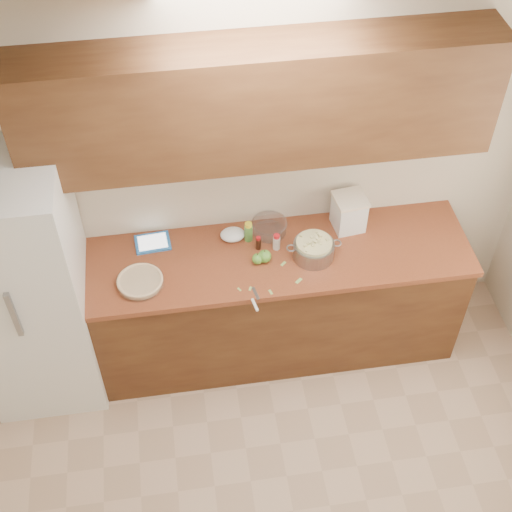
{
  "coord_description": "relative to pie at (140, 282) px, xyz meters",
  "views": [
    {
      "loc": [
        -0.49,
        -1.52,
        4.17
      ],
      "look_at": [
        -0.05,
        1.43,
        0.98
      ],
      "focal_mm": 50.0,
      "sensor_mm": 36.0,
      "label": 1
    }
  ],
  "objects": [
    {
      "name": "pie",
      "position": [
        0.0,
        0.0,
        0.0
      ],
      "size": [
        0.29,
        0.29,
        0.05
      ],
      "rotation": [
        0.0,
        0.0,
        -0.26
      ],
      "color": "silver",
      "rests_on": "counter_run"
    },
    {
      "name": "paring_knife",
      "position": [
        0.66,
        -0.25,
        -0.02
      ],
      "size": [
        0.06,
        0.19,
        0.02
      ],
      "rotation": [
        0.0,
        0.0,
        0.2
      ],
      "color": "gray",
      "rests_on": "counter_run"
    },
    {
      "name": "lemon_bottle",
      "position": [
        0.7,
        0.28,
        0.04
      ],
      "size": [
        0.05,
        0.05,
        0.14
      ],
      "rotation": [
        0.0,
        0.0,
        0.18
      ],
      "color": "#4C8C38",
      "rests_on": "counter_run"
    },
    {
      "name": "cinnamon_shaker",
      "position": [
        0.86,
        0.18,
        0.03
      ],
      "size": [
        0.05,
        0.05,
        0.11
      ],
      "rotation": [
        0.0,
        0.0,
        0.08
      ],
      "color": "beige",
      "rests_on": "counter_run"
    },
    {
      "name": "peel_a",
      "position": [
        0.58,
        -0.13,
        -0.02
      ],
      "size": [
        0.03,
        0.03,
        0.0
      ],
      "primitive_type": "cube",
      "rotation": [
        0.0,
        0.0,
        -1.03
      ],
      "color": "#92B558",
      "rests_on": "counter_run"
    },
    {
      "name": "peel_d",
      "position": [
        0.76,
        -0.18,
        -0.02
      ],
      "size": [
        0.02,
        0.04,
        0.0
      ],
      "primitive_type": "cube",
      "rotation": [
        0.0,
        0.0,
        1.86
      ],
      "color": "#92B558",
      "rests_on": "counter_run"
    },
    {
      "name": "colander",
      "position": [
        1.07,
        0.07,
        0.04
      ],
      "size": [
        0.35,
        0.26,
        0.13
      ],
      "rotation": [
        0.0,
        0.0,
        -0.27
      ],
      "color": "gray",
      "rests_on": "counter_run"
    },
    {
      "name": "peel_e",
      "position": [
        0.88,
        0.04,
        -0.02
      ],
      "size": [
        0.04,
        0.04,
        0.0
      ],
      "primitive_type": "cube",
      "rotation": [
        0.0,
        0.0,
        0.76
      ],
      "color": "#92B558",
      "rests_on": "counter_run"
    },
    {
      "name": "vanilla_bottle",
      "position": [
        0.75,
        0.19,
        0.02
      ],
      "size": [
        0.03,
        0.03,
        0.1
      ],
      "rotation": [
        0.0,
        0.0,
        0.26
      ],
      "color": "black",
      "rests_on": "counter_run"
    },
    {
      "name": "apple_center",
      "position": [
        0.77,
        0.08,
        0.02
      ],
      "size": [
        0.08,
        0.08,
        0.09
      ],
      "color": "#53902D",
      "rests_on": "counter_run"
    },
    {
      "name": "peel_b",
      "position": [
        0.65,
        -0.13,
        -0.02
      ],
      "size": [
        0.03,
        0.04,
        0.0
      ],
      "primitive_type": "cube",
      "rotation": [
        0.0,
        0.0,
        1.16
      ],
      "color": "#92B558",
      "rests_on": "counter_run"
    },
    {
      "name": "flour_canister",
      "position": [
        1.35,
        0.3,
        0.1
      ],
      "size": [
        0.22,
        0.22,
        0.25
      ],
      "rotation": [
        0.0,
        0.0,
        0.12
      ],
      "color": "white",
      "rests_on": "counter_run"
    },
    {
      "name": "room_shell",
      "position": [
        0.76,
        -1.35,
        0.36
      ],
      "size": [
        3.6,
        3.6,
        3.6
      ],
      "color": "tan",
      "rests_on": "ground"
    },
    {
      "name": "mixing_bowl",
      "position": [
        0.84,
        0.33,
        0.02
      ],
      "size": [
        0.23,
        0.23,
        0.09
      ],
      "rotation": [
        0.0,
        0.0,
        0.13
      ],
      "color": "silver",
      "rests_on": "counter_run"
    },
    {
      "name": "peel_c",
      "position": [
        0.95,
        -0.12,
        -0.02
      ],
      "size": [
        0.05,
        0.05,
        0.0
      ],
      "primitive_type": "cube",
      "rotation": [
        0.0,
        0.0,
        -2.43
      ],
      "color": "#92B558",
      "rests_on": "counter_run"
    },
    {
      "name": "upper_cabinets",
      "position": [
        0.76,
        0.28,
        1.01
      ],
      "size": [
        2.6,
        0.34,
        0.7
      ],
      "primitive_type": "cube",
      "color": "brown",
      "rests_on": "room_shell"
    },
    {
      "name": "apple_left",
      "position": [
        0.72,
        0.07,
        0.01
      ],
      "size": [
        0.07,
        0.07,
        0.08
      ],
      "color": "#53902D",
      "rests_on": "counter_run"
    },
    {
      "name": "paper_towel",
      "position": [
        0.6,
        0.3,
        0.01
      ],
      "size": [
        0.19,
        0.17,
        0.07
      ],
      "primitive_type": "ellipsoid",
      "rotation": [
        0.0,
        0.0,
        -0.27
      ],
      "color": "white",
      "rests_on": "counter_run"
    },
    {
      "name": "tablet",
      "position": [
        0.09,
        0.33,
        -0.02
      ],
      "size": [
        0.23,
        0.18,
        0.02
      ],
      "rotation": [
        0.0,
        0.0,
        0.08
      ],
      "color": "blue",
      "rests_on": "counter_run"
    },
    {
      "name": "counter_run",
      "position": [
        0.76,
        0.12,
        -0.48
      ],
      "size": [
        2.64,
        0.68,
        0.92
      ],
      "color": "#593519",
      "rests_on": "ground"
    },
    {
      "name": "fridge",
      "position": [
        -0.68,
        0.09,
        -0.04
      ],
      "size": [
        0.7,
        0.7,
        1.8
      ],
      "primitive_type": "cube",
      "color": "white",
      "rests_on": "ground"
    }
  ]
}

